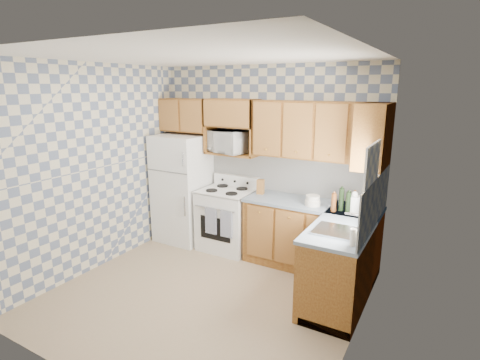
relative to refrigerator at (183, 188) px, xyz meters
name	(u,v)px	position (x,y,z in m)	size (l,w,h in m)	color
floor	(205,295)	(1.27, -1.25, -0.84)	(3.40, 3.40, 0.00)	#91785B
back_wall	(266,161)	(1.27, 0.35, 0.51)	(3.40, 0.02, 2.70)	slate
right_wall	(361,210)	(2.97, -1.25, 0.51)	(0.02, 3.20, 2.70)	slate
backsplash_back	(291,174)	(1.68, 0.34, 0.36)	(2.60, 0.01, 0.56)	white
backsplash_right	(375,202)	(2.96, -0.45, 0.36)	(0.01, 1.60, 0.56)	white
refrigerator	(183,188)	(0.00, 0.00, 0.00)	(0.75, 0.70, 1.68)	white
stove_body	(227,220)	(0.80, 0.03, -0.39)	(0.76, 0.65, 0.90)	white
cooktop	(227,191)	(0.80, 0.03, 0.07)	(0.76, 0.65, 0.03)	silver
backguard	(236,181)	(0.80, 0.30, 0.16)	(0.76, 0.08, 0.17)	white
dish_towel_left	(211,221)	(0.74, -0.32, -0.30)	(0.18, 0.03, 0.39)	navy
dish_towel_right	(226,224)	(1.00, -0.32, -0.30)	(0.18, 0.03, 0.39)	navy
base_cabinets_back	(310,237)	(2.10, 0.05, -0.40)	(1.75, 0.60, 0.88)	#5E2B10
base_cabinets_right	(343,261)	(2.67, -0.45, -0.40)	(0.60, 1.60, 0.88)	#5E2B10
countertop_back	(312,204)	(2.10, 0.05, 0.06)	(1.77, 0.63, 0.04)	slate
countertop_right	(346,223)	(2.67, -0.45, 0.06)	(0.63, 1.60, 0.04)	slate
upper_cabinets_back	(319,131)	(2.10, 0.19, 1.01)	(1.75, 0.33, 0.74)	#5E2B10
upper_cabinets_fridge	(187,115)	(-0.02, 0.19, 1.13)	(0.82, 0.33, 0.50)	#5E2B10
upper_cabinets_right	(374,136)	(2.81, 0.00, 1.01)	(0.33, 0.70, 0.74)	#5E2B10
microwave_shelf	(232,154)	(0.80, 0.19, 0.60)	(0.80, 0.33, 0.03)	#5E2B10
microwave	(229,142)	(0.75, 0.18, 0.77)	(0.58, 0.40, 0.32)	white
sink	(338,232)	(2.67, -0.80, 0.09)	(0.48, 0.40, 0.03)	#B7B7BC
window	(370,187)	(2.96, -0.80, 0.61)	(0.02, 0.66, 0.86)	silver
bottle_0	(341,199)	(2.51, -0.08, 0.22)	(0.06, 0.06, 0.28)	black
bottle_1	(348,203)	(2.61, -0.14, 0.21)	(0.06, 0.06, 0.26)	black
bottle_2	(354,202)	(2.66, -0.04, 0.20)	(0.06, 0.06, 0.24)	#603214
bottle_3	(334,203)	(2.44, -0.16, 0.19)	(0.06, 0.06, 0.23)	#603214
knife_block	(261,187)	(1.32, 0.09, 0.18)	(0.09, 0.09, 0.21)	brown
electric_kettle	(354,204)	(2.67, -0.08, 0.18)	(0.16, 0.16, 0.21)	white
food_containers	(313,200)	(2.14, -0.06, 0.15)	(0.20, 0.20, 0.13)	beige
soap_bottle	(353,237)	(2.89, -1.08, 0.17)	(0.06, 0.06, 0.17)	beige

